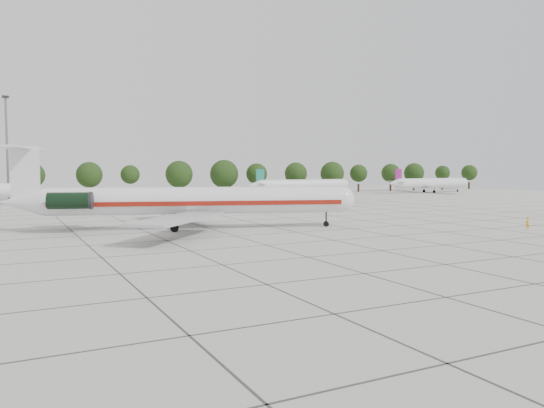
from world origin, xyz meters
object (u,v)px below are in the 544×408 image
object	(u,v)px
main_airliner	(180,200)
ground_crew	(528,223)
floodlight_mast	(7,141)
bg_airliner_d	(302,185)
bg_airliner_e	(431,183)

from	to	relation	value
main_airliner	ground_crew	bearing A→B (deg)	-9.45
floodlight_mast	ground_crew	bearing A→B (deg)	-60.82
main_airliner	bg_airliner_d	world-z (taller)	main_airliner
bg_airliner_d	floodlight_mast	world-z (taller)	floodlight_mast
ground_crew	bg_airliner_e	distance (m)	101.48
ground_crew	bg_airliner_d	world-z (taller)	bg_airliner_d
ground_crew	floodlight_mast	world-z (taller)	floodlight_mast
main_airliner	bg_airliner_d	xyz separation A→B (m)	(55.53, 64.27, -0.74)
main_airliner	floodlight_mast	distance (m)	85.31
ground_crew	bg_airliner_d	size ratio (longest dim) A/B	0.05
bg_airliner_d	floodlight_mast	distance (m)	77.03
ground_crew	bg_airliner_e	xyz separation A→B (m)	(61.32, 80.83, 2.14)
main_airliner	floodlight_mast	bearing A→B (deg)	120.39
main_airliner	ground_crew	distance (m)	43.90
main_airliner	bg_airliner_d	size ratio (longest dim) A/B	1.53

